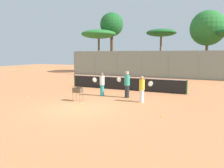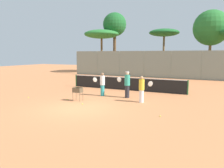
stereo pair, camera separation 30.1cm
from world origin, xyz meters
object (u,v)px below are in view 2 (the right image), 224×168
object	(u,v)px
parked_car	(145,70)
player_white_outfit	(127,84)
tennis_net	(126,83)
player_red_cap	(102,84)
player_yellow_shirt	(142,89)
ball_cart	(78,91)

from	to	relation	value
parked_car	player_white_outfit	bearing A→B (deg)	-77.29
tennis_net	player_red_cap	size ratio (longest dim) A/B	6.02
player_white_outfit	player_red_cap	size ratio (longest dim) A/B	1.08
player_red_cap	parked_car	distance (m)	16.40
tennis_net	player_red_cap	world-z (taller)	player_red_cap
player_yellow_shirt	tennis_net	bearing A→B (deg)	101.23
tennis_net	player_yellow_shirt	size ratio (longest dim) A/B	6.07
tennis_net	player_white_outfit	world-z (taller)	player_white_outfit
player_white_outfit	player_red_cap	distance (m)	1.83
tennis_net	player_yellow_shirt	bearing A→B (deg)	-55.71
player_red_cap	ball_cart	size ratio (longest dim) A/B	1.90
player_white_outfit	tennis_net	bearing A→B (deg)	-88.67
player_white_outfit	parked_car	world-z (taller)	player_white_outfit
player_red_cap	parked_car	xyz separation A→B (m)	(-1.82, 16.30, -0.18)
player_red_cap	player_yellow_shirt	world-z (taller)	player_red_cap
player_white_outfit	player_yellow_shirt	bearing A→B (deg)	121.71
parked_car	player_red_cap	bearing A→B (deg)	-83.63
player_white_outfit	parked_car	bearing A→B (deg)	-99.91
player_white_outfit	parked_car	xyz separation A→B (m)	(-3.65, 16.17, -0.26)
player_red_cap	player_yellow_shirt	bearing A→B (deg)	129.10
tennis_net	player_white_outfit	bearing A→B (deg)	-66.05
player_white_outfit	parked_car	size ratio (longest dim) A/B	0.42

